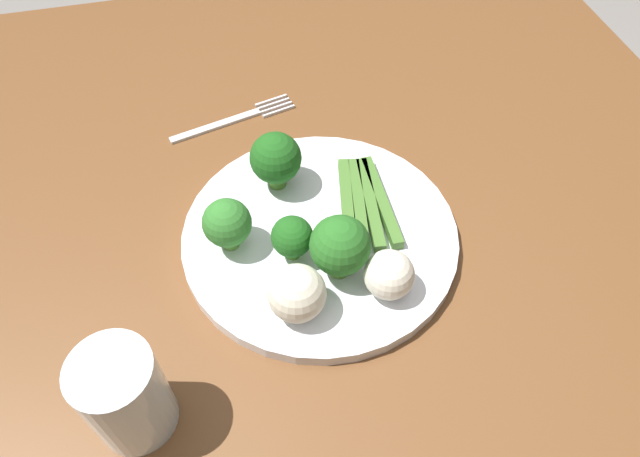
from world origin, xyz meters
The scene contains 11 objects.
dining_table centered at (0.00, 0.00, 0.66)m, with size 1.10×1.01×0.77m.
plate centered at (-0.01, -0.01, 0.78)m, with size 0.29×0.29×0.01m, color white.
asparagus_bundle centered at (-0.03, 0.04, 0.80)m, with size 0.13×0.06×0.01m.
broccoli_front centered at (0.04, -0.01, 0.83)m, with size 0.06×0.06×0.07m.
broccoli_back centered at (-0.02, -0.11, 0.82)m, with size 0.05×0.05×0.06m.
broccoli_left centered at (0.01, -0.05, 0.82)m, with size 0.04×0.04×0.05m.
broccoli_right centered at (-0.09, -0.04, 0.83)m, with size 0.06×0.06×0.07m.
cauliflower_near_center centered at (0.07, -0.05, 0.82)m, with size 0.06×0.06×0.06m, color silver.
cauliflower_edge centered at (0.07, 0.04, 0.81)m, with size 0.05×0.05×0.05m, color white.
fork centered at (-0.22, -0.07, 0.78)m, with size 0.06×0.16×0.00m.
water_glass centered at (0.14, -0.21, 0.82)m, with size 0.07×0.07×0.10m, color silver.
Camera 1 is at (0.35, -0.10, 1.27)m, focal length 32.49 mm.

